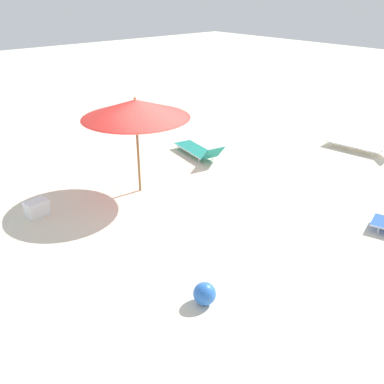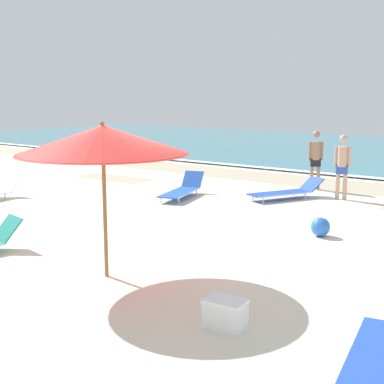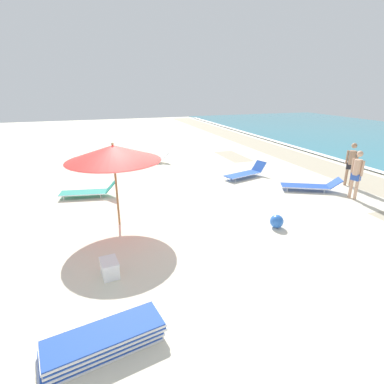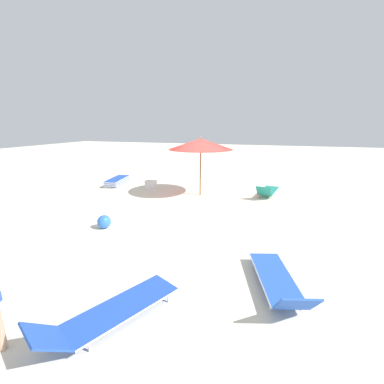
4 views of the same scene
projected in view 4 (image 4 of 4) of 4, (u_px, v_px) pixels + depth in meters
The scene contains 8 objects.
ground_plane at pixel (201, 206), 9.73m from camera, with size 60.00×60.00×0.16m.
beach_umbrella at pixel (201, 144), 10.40m from camera, with size 2.63×2.63×2.44m.
lounger_stack at pixel (118, 181), 12.86m from camera, with size 0.95×1.99×0.32m.
sun_lounger_under_umbrella at pixel (110, 311), 3.84m from camera, with size 1.53×2.23×0.53m.
sun_lounger_beside_umbrella at pixel (268, 191), 10.83m from camera, with size 0.96×2.12×0.59m.
sun_lounger_near_water_right at pixel (279, 282), 4.56m from camera, with size 1.16×2.16×0.61m.
beach_ball at pixel (104, 222), 7.43m from camera, with size 0.39×0.39×0.39m.
cooler_box at pixel (151, 184), 12.07m from camera, with size 0.53×0.41×0.37m.
Camera 4 is at (-2.45, 8.96, 2.93)m, focal length 24.00 mm.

